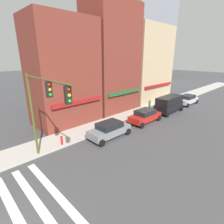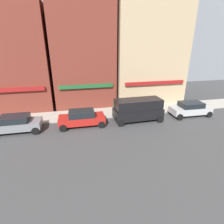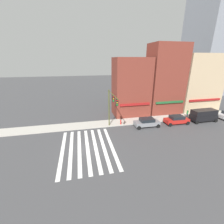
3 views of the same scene
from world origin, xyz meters
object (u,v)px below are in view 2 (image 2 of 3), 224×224
(sedan_grey, at_px, (15,124))
(van_black, at_px, (138,109))
(pedestrian_green_top, at_px, (114,107))
(sedan_red, at_px, (82,118))
(sedan_silver, at_px, (190,109))

(sedan_grey, distance_m, van_black, 11.74)
(sedan_grey, relative_size, pedestrian_green_top, 2.49)
(sedan_grey, bearing_deg, sedan_red, 0.50)
(sedan_silver, bearing_deg, van_black, -178.37)
(sedan_grey, relative_size, van_black, 0.87)
(van_black, relative_size, pedestrian_green_top, 2.85)
(van_black, bearing_deg, sedan_silver, -1.56)
(sedan_red, bearing_deg, van_black, 0.72)
(sedan_red, height_order, pedestrian_green_top, pedestrian_green_top)
(sedan_grey, height_order, van_black, van_black)
(sedan_grey, bearing_deg, van_black, 0.50)
(van_black, xyz_separation_m, pedestrian_green_top, (-2.05, 1.90, -0.21))
(sedan_grey, xyz_separation_m, sedan_silver, (17.95, 0.00, 0.00))
(sedan_silver, distance_m, pedestrian_green_top, 8.48)
(van_black, distance_m, sedan_silver, 6.23)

